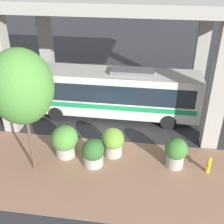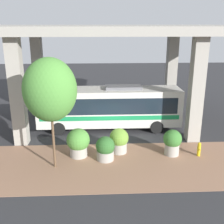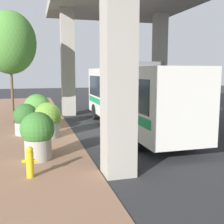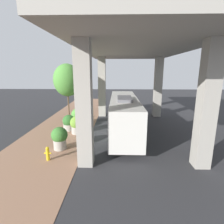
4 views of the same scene
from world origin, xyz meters
name	(u,v)px [view 2 (image 2 of 4)]	position (x,y,z in m)	size (l,w,h in m)	color
ground_plane	(109,144)	(0.00, 0.00, 0.00)	(80.00, 80.00, 0.00)	#2D2D30
sidewalk_strip	(110,165)	(-3.00, 0.00, 0.01)	(6.00, 40.00, 0.02)	#936B51
overpass	(106,39)	(4.00, 0.00, 6.97)	(9.40, 20.20, 7.96)	#9E998E
bus	(109,106)	(3.04, -0.18, 1.91)	(2.53, 11.11, 3.51)	silver
fire_hydrant	(199,149)	(-2.07, -5.72, 0.48)	(0.45, 0.22, 0.94)	gold
planter_front	(119,140)	(-1.29, -0.64, 0.85)	(1.25, 1.25, 1.66)	#9E998E
planter_middle	(105,149)	(-2.30, 0.28, 0.75)	(1.18, 1.18, 1.54)	#9E998E
planter_back	(172,142)	(-1.81, -4.03, 0.91)	(1.18, 1.18, 1.71)	#9E998E
planter_extra	(78,142)	(-1.73, 1.97, 0.96)	(1.47, 1.47, 1.87)	#9E998E
street_tree_near	(50,90)	(-3.08, 3.28, 4.70)	(2.95, 2.95, 6.47)	brown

